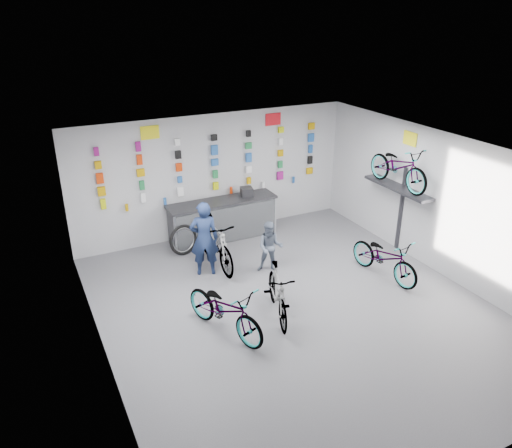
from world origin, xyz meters
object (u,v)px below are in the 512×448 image
bike_right (385,257)px  customer (270,247)px  bike_center (278,293)px  clerk (204,239)px  bike_service (216,243)px  bike_left (225,309)px  counter (223,220)px

bike_right → customer: 2.42m
bike_center → clerk: 2.21m
bike_service → clerk: bearing=-148.3°
bike_service → customer: 1.21m
bike_left → clerk: 2.22m
bike_center → clerk: (-0.61, 2.10, 0.33)m
bike_left → clerk: (0.46, 2.14, 0.34)m
bike_center → bike_right: bike_center is taller
bike_left → bike_service: bearing=51.3°
bike_left → bike_right: bearing=-15.4°
bike_right → bike_service: (-2.99, 2.03, 0.10)m
bike_center → bike_service: bike_service is taller
bike_center → bike_right: 2.73m
bike_left → bike_right: bike_left is taller
bike_center → customer: bearing=84.3°
counter → bike_right: counter is taller
counter → clerk: clerk is taller
bike_right → customer: customer is taller
bike_right → clerk: clerk is taller
clerk → bike_right: bearing=170.1°
counter → clerk: bearing=-125.4°
bike_center → clerk: size_ratio=1.00×
clerk → bike_left: bearing=96.8°
customer → bike_left: bearing=-107.3°
bike_right → customer: (-2.04, 1.29, 0.11)m
counter → bike_service: (-0.69, -1.24, 0.08)m
counter → customer: 2.00m
counter → bike_center: bearing=-96.8°
bike_center → customer: size_ratio=1.43×
counter → customer: bearing=-82.5°
counter → bike_right: (2.30, -3.27, -0.02)m
bike_right → customer: size_ratio=1.53×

